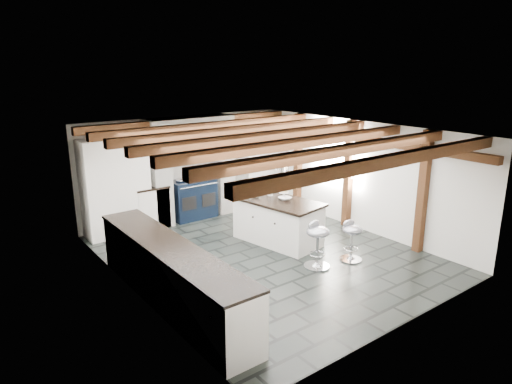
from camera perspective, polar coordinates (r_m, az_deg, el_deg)
ground at (r=8.56m, az=1.09°, el=-7.80°), size 6.00×6.00×0.00m
room_shell at (r=9.00m, az=-7.52°, el=0.45°), size 6.00×6.03×6.00m
range_cooker at (r=10.51m, az=-7.94°, el=-0.73°), size 1.00×0.63×0.99m
kitchen_island at (r=9.01m, az=2.73°, el=-3.58°), size 1.21×1.88×1.15m
bar_stool_near at (r=8.33m, az=11.86°, el=-5.39°), size 0.41×0.41×0.75m
bar_stool_far at (r=7.93m, az=7.66°, el=-5.86°), size 0.46×0.46×0.83m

